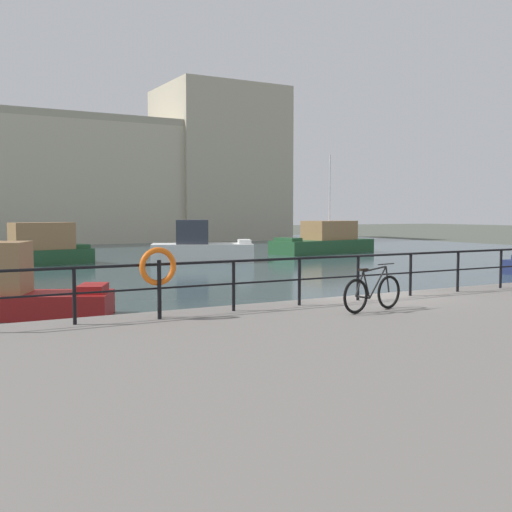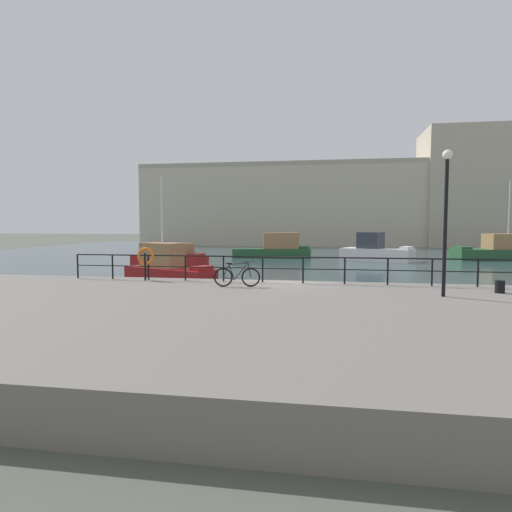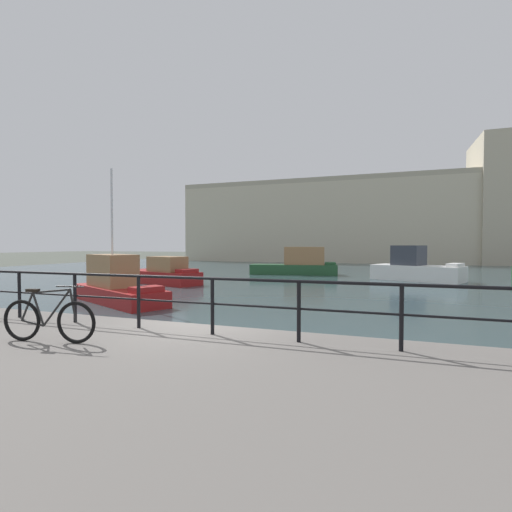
% 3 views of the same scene
% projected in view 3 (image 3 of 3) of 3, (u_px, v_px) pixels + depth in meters
% --- Properties ---
extents(ground_plane, '(240.00, 240.00, 0.00)m').
position_uv_depth(ground_plane, '(196.00, 369.00, 7.98)').
color(ground_plane, '#4C5147').
extents(water_basin, '(80.00, 60.00, 0.01)m').
position_uv_depth(water_basin, '(346.00, 272.00, 36.43)').
color(water_basin, '#33474C').
rests_on(water_basin, ground_plane).
extents(harbor_building, '(55.90, 11.40, 17.08)m').
position_uv_depth(harbor_building, '(402.00, 218.00, 55.49)').
color(harbor_building, '#C1B79E').
rests_on(harbor_building, ground_plane).
extents(moored_cabin_cruiser, '(6.70, 4.86, 2.61)m').
position_uv_depth(moored_cabin_cruiser, '(415.00, 268.00, 27.74)').
color(moored_cabin_cruiser, white).
rests_on(moored_cabin_cruiser, water_basin).
extents(moored_red_daysailer, '(6.61, 3.82, 1.86)m').
position_uv_depth(moored_red_daysailer, '(163.00, 274.00, 25.44)').
color(moored_red_daysailer, maroon).
rests_on(moored_red_daysailer, water_basin).
extents(moored_green_narrowboat, '(6.36, 4.29, 6.20)m').
position_uv_depth(moored_green_narrowboat, '(116.00, 285.00, 17.21)').
color(moored_green_narrowboat, maroon).
rests_on(moored_green_narrowboat, water_basin).
extents(moored_small_launch, '(7.88, 3.08, 2.47)m').
position_uv_depth(moored_small_launch, '(298.00, 264.00, 33.29)').
color(moored_small_launch, '#23512D').
rests_on(moored_small_launch, water_basin).
extents(quay_railing, '(23.17, 0.07, 1.08)m').
position_uv_depth(quay_railing, '(299.00, 299.00, 6.42)').
color(quay_railing, black).
rests_on(quay_railing, quay_promenade).
extents(parked_bicycle, '(1.76, 0.36, 0.98)m').
position_uv_depth(parked_bicycle, '(49.00, 320.00, 6.42)').
color(parked_bicycle, black).
rests_on(parked_bicycle, quay_promenade).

